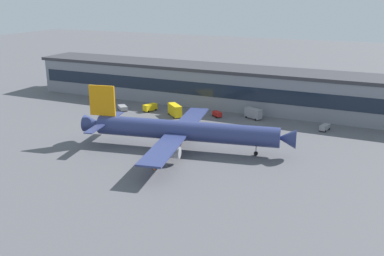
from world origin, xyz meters
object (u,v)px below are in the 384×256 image
stair_truck (253,113)px  catering_truck (175,110)px  pushback_tractor (123,108)px  crew_van (150,107)px  traffic_cone_0 (154,169)px  airliner (183,131)px  follow_me_car (325,127)px  baggage_tug (217,114)px

stair_truck → catering_truck: 26.90m
catering_truck → pushback_tractor: size_ratio=1.34×
catering_truck → crew_van: bearing=167.7°
catering_truck → traffic_cone_0: bearing=-69.3°
airliner → stair_truck: size_ratio=9.14×
stair_truck → follow_me_car: (24.20, -3.46, -0.89)m
catering_truck → follow_me_car: bearing=5.4°
stair_truck → follow_me_car: 24.46m
airliner → stair_truck: airliner is taller
catering_truck → pushback_tractor: 20.64m
airliner → catering_truck: airliner is taller
stair_truck → traffic_cone_0: bearing=-99.4°
baggage_tug → pushback_tractor: (-34.39, -6.18, -0.04)m
follow_me_car → catering_truck: size_ratio=0.67×
airliner → stair_truck: (8.78, 36.92, -3.36)m
baggage_tug → traffic_cone_0: size_ratio=6.36×
baggage_tug → crew_van: bearing=-174.0°
airliner → baggage_tug: 34.16m
airliner → pushback_tractor: bearing=143.6°
crew_van → traffic_cone_0: (27.96, -47.12, -1.14)m
airliner → catering_truck: (-16.84, 28.71, -3.05)m
catering_truck → baggage_tug: size_ratio=1.75×
pushback_tractor → traffic_cone_0: (37.46, -43.57, -0.73)m
stair_truck → catering_truck: catering_truck is taller
catering_truck → traffic_cone_0: 47.83m
stair_truck → pushback_tractor: bearing=-168.6°
stair_truck → baggage_tug: stair_truck is taller
pushback_tractor → traffic_cone_0: size_ratio=8.30×
airliner → pushback_tractor: 46.68m
airliner → baggage_tug: (-3.02, 33.76, -4.26)m
airliner → traffic_cone_0: bearing=-89.9°
follow_me_car → baggage_tug: same height
catering_truck → crew_van: 11.37m
catering_truck → stair_truck: bearing=17.8°
crew_van → traffic_cone_0: 54.80m
follow_me_car → baggage_tug: size_ratio=1.17×
follow_me_car → crew_van: 60.94m
airliner → crew_van: bearing=131.9°
baggage_tug → pushback_tractor: bearing=-169.8°
stair_truck → catering_truck: (-25.62, -8.20, 0.31)m
baggage_tug → traffic_cone_0: bearing=-86.5°
stair_truck → traffic_cone_0: 53.66m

